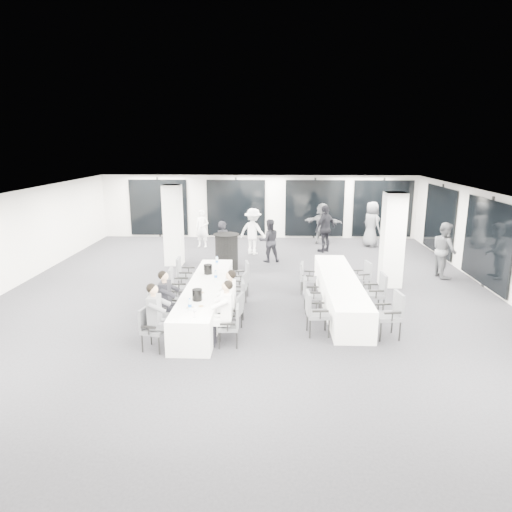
{
  "coord_description": "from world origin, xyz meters",
  "views": [
    {
      "loc": [
        0.69,
        -12.3,
        4.19
      ],
      "look_at": [
        0.22,
        -0.2,
        1.17
      ],
      "focal_mm": 32.0,
      "sensor_mm": 36.0,
      "label": 1
    }
  ],
  "objects_px": {
    "chair_side_right_far": "(363,275)",
    "standing_guest_f": "(322,221)",
    "chair_side_left_far": "(306,276)",
    "standing_guest_e": "(372,221)",
    "chair_main_left_far": "(184,273)",
    "standing_guest_c": "(253,228)",
    "chair_main_right_far": "(243,276)",
    "standing_guest_b": "(269,238)",
    "chair_side_left_near": "(314,311)",
    "chair_main_right_second": "(235,310)",
    "chair_main_left_second": "(161,307)",
    "ice_bucket_far": "(208,269)",
    "chair_main_left_near": "(151,326)",
    "cocktail_table": "(227,252)",
    "chair_side_right_mid": "(377,291)",
    "banquet_table_main": "(206,299)",
    "chair_side_right_near": "(392,312)",
    "chair_main_left_fourth": "(177,284)",
    "chair_side_left_mid": "(310,293)",
    "standing_guest_h": "(445,246)",
    "chair_main_right_mid": "(238,297)",
    "standing_guest_g": "(202,226)",
    "chair_main_right_near": "(232,323)",
    "ice_bucket_near": "(197,295)",
    "chair_main_left_mid": "(169,297)",
    "standing_guest_a": "(223,241)",
    "chair_main_right_fourth": "(240,287)",
    "standing_guest_d": "(325,226)",
    "banquet_table_side": "(340,292)"
  },
  "relations": [
    {
      "from": "chair_main_right_far",
      "to": "standing_guest_e",
      "type": "xyz_separation_m",
      "value": [
        4.89,
        6.4,
        0.51
      ]
    },
    {
      "from": "standing_guest_a",
      "to": "banquet_table_main",
      "type": "bearing_deg",
      "value": -126.6
    },
    {
      "from": "chair_side_left_far",
      "to": "standing_guest_e",
      "type": "xyz_separation_m",
      "value": [
        3.09,
        6.17,
        0.55
      ]
    },
    {
      "from": "chair_side_left_mid",
      "to": "standing_guest_b",
      "type": "relative_size",
      "value": 0.51
    },
    {
      "from": "chair_main_left_far",
      "to": "standing_guest_c",
      "type": "relative_size",
      "value": 0.52
    },
    {
      "from": "standing_guest_b",
      "to": "chair_side_left_near",
      "type": "bearing_deg",
      "value": 85.97
    },
    {
      "from": "chair_main_left_fourth",
      "to": "chair_side_left_mid",
      "type": "distance_m",
      "value": 3.48
    },
    {
      "from": "ice_bucket_near",
      "to": "ice_bucket_far",
      "type": "distance_m",
      "value": 2.12
    },
    {
      "from": "chair_main_left_second",
      "to": "chair_side_right_mid",
      "type": "relative_size",
      "value": 0.99
    },
    {
      "from": "cocktail_table",
      "to": "chair_side_right_mid",
      "type": "bearing_deg",
      "value": -43.22
    },
    {
      "from": "chair_main_left_mid",
      "to": "banquet_table_main",
      "type": "bearing_deg",
      "value": 125.56
    },
    {
      "from": "standing_guest_e",
      "to": "standing_guest_c",
      "type": "bearing_deg",
      "value": 79.23
    },
    {
      "from": "chair_main_right_mid",
      "to": "standing_guest_e",
      "type": "relative_size",
      "value": 0.44
    },
    {
      "from": "banquet_table_main",
      "to": "ice_bucket_far",
      "type": "height_order",
      "value": "ice_bucket_far"
    },
    {
      "from": "standing_guest_a",
      "to": "chair_main_right_mid",
      "type": "bearing_deg",
      "value": -117.02
    },
    {
      "from": "chair_main_left_mid",
      "to": "chair_main_right_fourth",
      "type": "relative_size",
      "value": 1.05
    },
    {
      "from": "chair_main_left_second",
      "to": "ice_bucket_far",
      "type": "height_order",
      "value": "chair_main_left_second"
    },
    {
      "from": "chair_main_right_mid",
      "to": "ice_bucket_near",
      "type": "xyz_separation_m",
      "value": [
        -0.84,
        -0.89,
        0.35
      ]
    },
    {
      "from": "banquet_table_main",
      "to": "standing_guest_f",
      "type": "xyz_separation_m",
      "value": [
        3.74,
        8.3,
        0.61
      ]
    },
    {
      "from": "chair_side_left_far",
      "to": "standing_guest_e",
      "type": "height_order",
      "value": "standing_guest_e"
    },
    {
      "from": "chair_main_right_second",
      "to": "chair_main_right_near",
      "type": "bearing_deg",
      "value": -168.64
    },
    {
      "from": "standing_guest_g",
      "to": "ice_bucket_far",
      "type": "xyz_separation_m",
      "value": [
        1.18,
        -6.55,
        0.01
      ]
    },
    {
      "from": "banquet_table_main",
      "to": "chair_main_left_near",
      "type": "bearing_deg",
      "value": -111.53
    },
    {
      "from": "chair_side_right_mid",
      "to": "chair_side_right_far",
      "type": "relative_size",
      "value": 1.16
    },
    {
      "from": "ice_bucket_far",
      "to": "banquet_table_side",
      "type": "bearing_deg",
      "value": -4.04
    },
    {
      "from": "standing_guest_d",
      "to": "standing_guest_g",
      "type": "height_order",
      "value": "standing_guest_d"
    },
    {
      "from": "standing_guest_c",
      "to": "standing_guest_g",
      "type": "distance_m",
      "value": 2.44
    },
    {
      "from": "standing_guest_g",
      "to": "standing_guest_f",
      "type": "bearing_deg",
      "value": 21.87
    },
    {
      "from": "chair_side_right_far",
      "to": "standing_guest_f",
      "type": "height_order",
      "value": "standing_guest_f"
    },
    {
      "from": "chair_side_right_far",
      "to": "chair_main_left_near",
      "type": "bearing_deg",
      "value": 116.74
    },
    {
      "from": "chair_main_right_second",
      "to": "standing_guest_f",
      "type": "xyz_separation_m",
      "value": [
        2.92,
        9.37,
        0.48
      ]
    },
    {
      "from": "chair_side_right_near",
      "to": "standing_guest_e",
      "type": "bearing_deg",
      "value": -16.79
    },
    {
      "from": "chair_main_left_second",
      "to": "chair_side_right_mid",
      "type": "distance_m",
      "value": 5.3
    },
    {
      "from": "chair_main_left_far",
      "to": "standing_guest_b",
      "type": "xyz_separation_m",
      "value": [
        2.37,
        3.62,
        0.29
      ]
    },
    {
      "from": "chair_main_left_second",
      "to": "standing_guest_b",
      "type": "bearing_deg",
      "value": 173.99
    },
    {
      "from": "chair_side_right_mid",
      "to": "chair_main_right_far",
      "type": "bearing_deg",
      "value": 66.2
    },
    {
      "from": "chair_side_right_far",
      "to": "chair_main_left_second",
      "type": "bearing_deg",
      "value": 109.53
    },
    {
      "from": "chair_main_right_near",
      "to": "chair_main_right_second",
      "type": "xyz_separation_m",
      "value": [
        -0.0,
        0.77,
        0.0
      ]
    },
    {
      "from": "standing_guest_e",
      "to": "ice_bucket_near",
      "type": "bearing_deg",
      "value": 119.4
    },
    {
      "from": "chair_main_right_mid",
      "to": "chair_side_left_mid",
      "type": "bearing_deg",
      "value": -83.35
    },
    {
      "from": "chair_side_right_far",
      "to": "standing_guest_a",
      "type": "xyz_separation_m",
      "value": [
        -4.33,
        2.75,
        0.38
      ]
    },
    {
      "from": "chair_main_left_fourth",
      "to": "chair_main_right_second",
      "type": "bearing_deg",
      "value": 40.73
    },
    {
      "from": "chair_side_right_near",
      "to": "ice_bucket_far",
      "type": "relative_size",
      "value": 3.96
    },
    {
      "from": "chair_main_left_near",
      "to": "standing_guest_h",
      "type": "height_order",
      "value": "standing_guest_h"
    },
    {
      "from": "chair_side_left_near",
      "to": "ice_bucket_far",
      "type": "height_order",
      "value": "ice_bucket_far"
    },
    {
      "from": "chair_main_left_near",
      "to": "chair_side_right_far",
      "type": "height_order",
      "value": "chair_main_left_near"
    },
    {
      "from": "cocktail_table",
      "to": "ice_bucket_far",
      "type": "height_order",
      "value": "cocktail_table"
    },
    {
      "from": "chair_main_left_near",
      "to": "chair_main_right_second",
      "type": "relative_size",
      "value": 1.02
    },
    {
      "from": "chair_main_left_mid",
      "to": "standing_guest_a",
      "type": "relative_size",
      "value": 0.53
    },
    {
      "from": "chair_main_left_fourth",
      "to": "ice_bucket_near",
      "type": "height_order",
      "value": "chair_main_left_fourth"
    }
  ]
}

